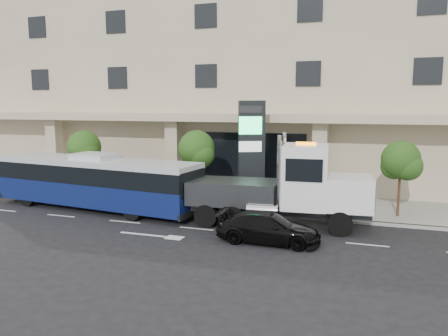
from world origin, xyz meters
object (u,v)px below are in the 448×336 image
object	(u,v)px
tow_truck	(286,189)
black_sedan	(268,228)
city_bus	(95,181)
signage_pylon	(251,152)

from	to	relation	value
tow_truck	black_sedan	size ratio (longest dim) A/B	2.24
tow_truck	city_bus	bearing A→B (deg)	174.68
signage_pylon	city_bus	bearing A→B (deg)	178.44
black_sedan	city_bus	bearing A→B (deg)	75.28
city_bus	black_sedan	xyz separation A→B (m)	(10.86, -2.95, -1.00)
tow_truck	signage_pylon	world-z (taller)	signage_pylon
black_sedan	signage_pylon	bearing A→B (deg)	21.47
tow_truck	black_sedan	xyz separation A→B (m)	(-0.28, -2.83, -1.25)
black_sedan	signage_pylon	size ratio (longest dim) A/B	0.75
city_bus	tow_truck	distance (m)	11.14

